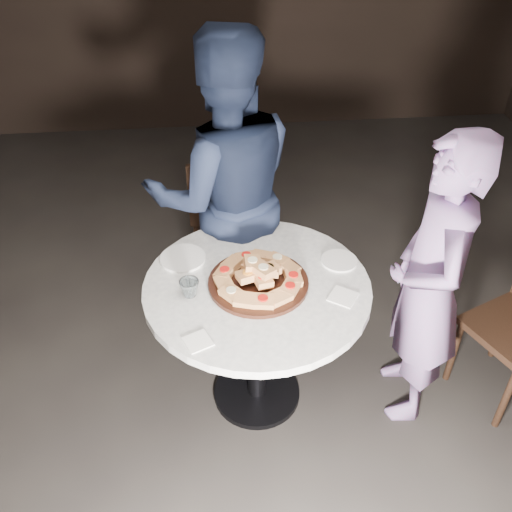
# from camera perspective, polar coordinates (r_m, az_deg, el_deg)

# --- Properties ---
(floor) EXTENTS (7.00, 7.00, 0.00)m
(floor) POSITION_cam_1_polar(r_m,az_deg,el_deg) (3.30, 0.69, -13.32)
(floor) COLOR black
(floor) RESTS_ON ground
(table) EXTENTS (1.37, 1.37, 0.81)m
(table) POSITION_cam_1_polar(r_m,az_deg,el_deg) (2.80, 0.10, -5.18)
(table) COLOR black
(table) RESTS_ON ground
(serving_board) EXTENTS (0.55, 0.55, 0.02)m
(serving_board) POSITION_cam_1_polar(r_m,az_deg,el_deg) (2.69, 0.23, -2.69)
(serving_board) COLOR black
(serving_board) RESTS_ON table
(focaccia_pile) EXTENTS (0.42, 0.43, 0.11)m
(focaccia_pile) POSITION_cam_1_polar(r_m,az_deg,el_deg) (2.66, 0.28, -1.95)
(focaccia_pile) COLOR #C4834C
(focaccia_pile) RESTS_ON serving_board
(plate_left) EXTENTS (0.27, 0.27, 0.01)m
(plate_left) POSITION_cam_1_polar(r_m,az_deg,el_deg) (2.86, -7.33, -0.22)
(plate_left) COLOR white
(plate_left) RESTS_ON table
(plate_right) EXTENTS (0.21, 0.21, 0.01)m
(plate_right) POSITION_cam_1_polar(r_m,az_deg,el_deg) (2.86, 8.32, -0.46)
(plate_right) COLOR white
(plate_right) RESTS_ON table
(water_glass) EXTENTS (0.10, 0.10, 0.09)m
(water_glass) POSITION_cam_1_polar(r_m,az_deg,el_deg) (2.63, -6.67, -3.20)
(water_glass) COLOR silver
(water_glass) RESTS_ON table
(napkin_near) EXTENTS (0.14, 0.14, 0.01)m
(napkin_near) POSITION_cam_1_polar(r_m,az_deg,el_deg) (2.44, -5.83, -8.49)
(napkin_near) COLOR white
(napkin_near) RESTS_ON table
(napkin_far) EXTENTS (0.16, 0.16, 0.01)m
(napkin_far) POSITION_cam_1_polar(r_m,az_deg,el_deg) (2.66, 8.70, -4.05)
(napkin_far) COLOR white
(napkin_far) RESTS_ON table
(chair_far) EXTENTS (0.44, 0.46, 0.87)m
(chair_far) POSITION_cam_1_polar(r_m,az_deg,el_deg) (3.82, -3.44, 5.01)
(chair_far) COLOR black
(chair_far) RESTS_ON ground
(diner_navy) EXTENTS (0.97, 0.80, 1.83)m
(diner_navy) POSITION_cam_1_polar(r_m,az_deg,el_deg) (3.16, -3.14, 6.23)
(diner_navy) COLOR #141C32
(diner_navy) RESTS_ON ground
(diner_teal) EXTENTS (0.45, 0.62, 1.60)m
(diner_teal) POSITION_cam_1_polar(r_m,az_deg,el_deg) (2.82, 16.77, -2.97)
(diner_teal) COLOR slate
(diner_teal) RESTS_ON ground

